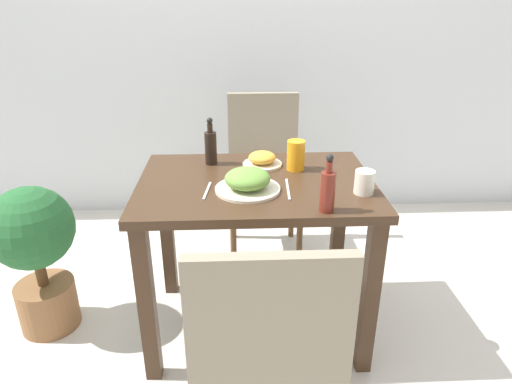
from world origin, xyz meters
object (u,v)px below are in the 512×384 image
chair_near (266,355)px  condiment_bottle (328,189)px  food_plate (248,181)px  drink_cup (364,182)px  juice_glass (296,155)px  potted_plant_left (35,248)px  chair_far (264,166)px  side_plate (262,160)px  sauce_bottle (211,146)px

chair_near → condiment_bottle: condiment_bottle is taller
food_plate → condiment_bottle: condiment_bottle is taller
drink_cup → condiment_bottle: condiment_bottle is taller
juice_glass → potted_plant_left: 1.19m
chair_far → food_plate: (-0.11, -0.81, 0.25)m
drink_cup → condiment_bottle: bearing=-139.7°
food_plate → juice_glass: (0.21, 0.21, 0.02)m
food_plate → potted_plant_left: food_plate is taller
chair_near → drink_cup: chair_near is taller
drink_cup → juice_glass: size_ratio=0.71×
chair_near → drink_cup: 0.77m
chair_near → side_plate: 0.94m
chair_near → condiment_bottle: bearing=-117.6°
chair_near → food_plate: (-0.03, 0.64, 0.25)m
chair_far → side_plate: 0.60m
side_plate → juice_glass: 0.15m
juice_glass → sauce_bottle: size_ratio=0.61×
side_plate → potted_plant_left: (-0.99, -0.13, -0.34)m
food_plate → drink_cup: 0.44m
chair_near → potted_plant_left: chair_near is taller
side_plate → potted_plant_left: size_ratio=0.25×
juice_glass → chair_near: bearing=-101.9°
drink_cup → juice_glass: 0.34m
drink_cup → condiment_bottle: (-0.17, -0.14, 0.04)m
condiment_bottle → potted_plant_left: bearing=164.6°
sauce_bottle → chair_far: bearing=62.6°
food_plate → potted_plant_left: (-0.91, 0.14, -0.35)m
drink_cup → sauce_bottle: sauce_bottle is taller
potted_plant_left → condiment_bottle: bearing=-15.4°
chair_far → sauce_bottle: bearing=-117.4°
chair_near → sauce_bottle: sauce_bottle is taller
chair_far → drink_cup: (0.32, -0.86, 0.26)m
chair_near → side_plate: chair_near is taller
chair_far → condiment_bottle: (0.15, -1.00, 0.29)m
drink_cup → juice_glass: juice_glass is taller
sauce_bottle → potted_plant_left: 0.87m
food_plate → juice_glass: size_ratio=1.96×
drink_cup → potted_plant_left: 1.41m
side_plate → food_plate: bearing=-105.0°
chair_near → sauce_bottle: 1.00m
potted_plant_left → chair_near: bearing=-39.6°
chair_near → food_plate: size_ratio=3.62×
side_plate → drink_cup: 0.48m
chair_near → food_plate: chair_near is taller
chair_near → side_plate: (0.04, 0.91, 0.24)m
juice_glass → condiment_bottle: condiment_bottle is taller
side_plate → sauce_bottle: size_ratio=0.82×
drink_cup → potted_plant_left: size_ratio=0.13×
food_plate → drink_cup: (0.44, -0.04, 0.01)m
chair_near → juice_glass: (0.18, 0.86, 0.27)m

